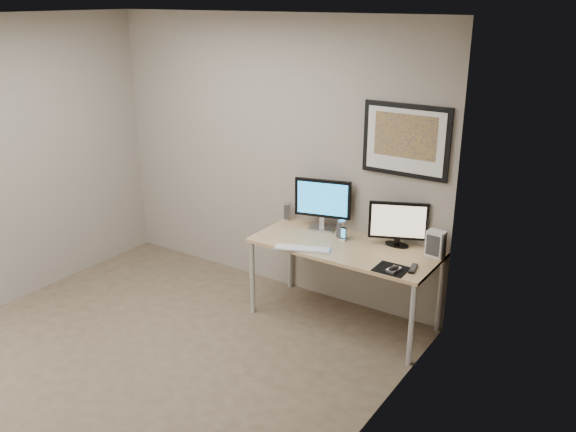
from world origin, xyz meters
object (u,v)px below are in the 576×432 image
Objects in this scene: monitor_tv at (398,223)px; phone_dock at (343,234)px; framed_art at (406,140)px; speaker_left at (288,211)px; desk at (345,252)px; monitor_large at (323,202)px; speaker_right at (341,230)px; keyboard at (302,249)px; fan_unit at (436,244)px.

phone_dock is (-0.44, -0.14, -0.15)m from monitor_tv.
framed_art is 4.43× the size of speaker_left.
desk is 3.16× the size of monitor_large.
monitor_large is 1.09× the size of monitor_tv.
phone_dock is at bearing -149.99° from framed_art.
speaker_left reaches higher than phone_dock.
monitor_tv is 0.50m from speaker_right.
monitor_large is 2.99× the size of speaker_left.
monitor_large is 0.33m from speaker_right.
keyboard is at bearing -114.08° from phone_dock.
fan_unit is (0.37, -0.12, -0.78)m from framed_art.
fan_unit is at bearing 16.13° from desk.
framed_art is 0.95m from speaker_right.
monitor_large is at bearing 158.77° from phone_dock.
framed_art is 1.37m from speaker_left.
monitor_large is at bearing -25.36° from speaker_left.
speaker_left reaches higher than speaker_right.
desk is 0.53m from monitor_large.
monitor_tv reaches higher than speaker_right.
keyboard is at bearing -94.89° from speaker_right.
monitor_large is 3.05× the size of speaker_right.
speaker_left is (-0.40, 0.03, -0.18)m from monitor_large.
desk is at bearing 25.74° from keyboard.
keyboard is (-0.63, -0.51, -0.20)m from monitor_tv.
desk is 9.64× the size of speaker_right.
speaker_left is (-1.13, 0.02, -0.12)m from monitor_tv.
framed_art is at bearing -16.65° from speaker_left.
monitor_tv is at bearing 30.19° from speaker_right.
speaker_right is (-0.47, -0.12, -0.12)m from monitor_tv.
monitor_large is 1.07× the size of keyboard.
keyboard is at bearing -132.80° from desk.
speaker_right is (0.65, -0.14, -0.00)m from speaker_left.
speaker_right is at bearing -32.35° from speaker_left.
desk is 3.43× the size of monitor_tv.
desk is at bearing -46.90° from monitor_large.
monitor_tv is 2.14× the size of fan_unit.
framed_art reaches higher than monitor_large.
speaker_right reaches higher than keyboard.
framed_art is (0.35, 0.33, 0.96)m from desk.
keyboard is at bearing -147.87° from fan_unit.
speaker_left is at bearing -176.12° from framed_art.
fan_unit is at bearing 4.96° from keyboard.
monitor_tv is at bearing -13.85° from monitor_large.
fan_unit is (1.07, -0.01, -0.15)m from monitor_large.
monitor_large is at bearing 147.95° from desk.
desk is 0.52m from monitor_tv.
fan_unit is (0.98, 0.48, 0.10)m from keyboard.
speaker_right is (0.25, -0.10, -0.18)m from monitor_large.
monitor_tv is at bearing -178.83° from fan_unit.
speaker_left is at bearing 161.25° from desk.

